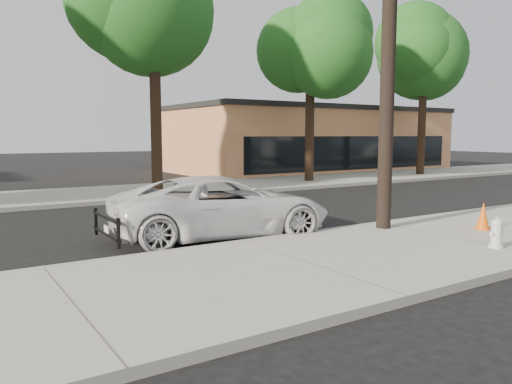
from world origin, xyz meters
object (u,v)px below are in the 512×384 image
fire_hydrant (496,234)px  traffic_cone (483,216)px  utility_pole (389,35)px  police_cruiser (222,206)px

fire_hydrant → traffic_cone: (1.57, 1.30, 0.03)m
utility_pole → fire_hydrant: utility_pole is taller
police_cruiser → traffic_cone: police_cruiser is taller
police_cruiser → traffic_cone: (5.25, -3.28, -0.25)m
police_cruiser → traffic_cone: 6.20m
police_cruiser → fire_hydrant: bearing=-133.3°
traffic_cone → fire_hydrant: bearing=-140.3°
utility_pole → traffic_cone: size_ratio=13.79×
utility_pole → police_cruiser: size_ratio=1.74×
traffic_cone → police_cruiser: bearing=148.0°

